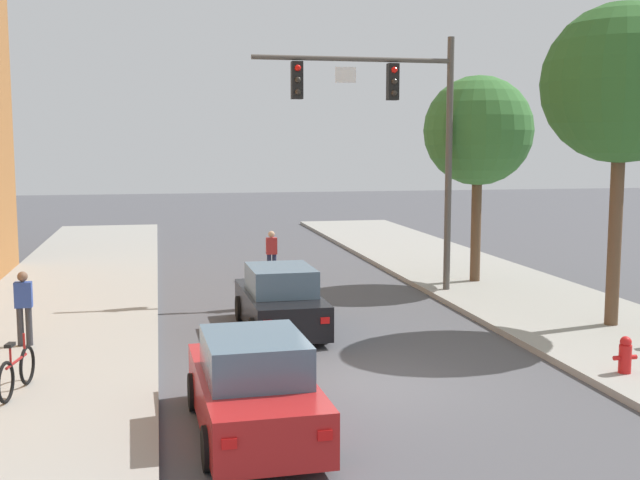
% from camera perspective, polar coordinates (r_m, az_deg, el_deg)
% --- Properties ---
extents(ground_plane, '(120.00, 120.00, 0.00)m').
position_cam_1_polar(ground_plane, '(15.31, 3.81, -10.28)').
color(ground_plane, '#4C4C51').
extents(sidewalk_left, '(5.00, 60.00, 0.15)m').
position_cam_1_polar(sidewalk_left, '(15.00, -21.36, -10.82)').
color(sidewalk_left, '#99968E').
rests_on(sidewalk_left, ground).
extents(traffic_signal_mast, '(5.98, 0.38, 7.50)m').
position_cam_1_polar(traffic_signal_mast, '(23.39, 5.50, 8.83)').
color(traffic_signal_mast, '#514C47').
rests_on(traffic_signal_mast, sidewalk_right).
extents(car_lead_black, '(1.90, 4.27, 1.60)m').
position_cam_1_polar(car_lead_black, '(19.26, -2.90, -4.47)').
color(car_lead_black, black).
rests_on(car_lead_black, ground).
extents(car_following_red, '(1.94, 4.29, 1.60)m').
position_cam_1_polar(car_following_red, '(12.60, -4.83, -10.66)').
color(car_following_red, '#B21E1E').
rests_on(car_following_red, ground).
extents(pedestrian_sidewalk_left_walker, '(0.36, 0.22, 1.64)m').
position_cam_1_polar(pedestrian_sidewalk_left_walker, '(18.37, -20.61, -4.39)').
color(pedestrian_sidewalk_left_walker, '#333338').
rests_on(pedestrian_sidewalk_left_walker, sidewalk_left).
extents(pedestrian_crossing_road, '(0.36, 0.22, 1.64)m').
position_cam_1_polar(pedestrian_crossing_road, '(26.58, -3.52, -0.90)').
color(pedestrian_crossing_road, '#232847').
rests_on(pedestrian_crossing_road, ground).
extents(bicycle_leaning, '(0.38, 1.75, 0.98)m').
position_cam_1_polar(bicycle_leaning, '(15.07, -21.06, -8.87)').
color(bicycle_leaning, black).
rests_on(bicycle_leaning, sidewalk_left).
extents(fire_hydrant, '(0.48, 0.24, 0.72)m').
position_cam_1_polar(fire_hydrant, '(16.39, 21.18, -7.74)').
color(fire_hydrant, red).
rests_on(fire_hydrant, sidewalk_right).
extents(street_tree_nearest, '(3.77, 3.77, 7.69)m').
position_cam_1_polar(street_tree_nearest, '(20.23, 20.96, 10.45)').
color(street_tree_nearest, brown).
rests_on(street_tree_nearest, sidewalk_right).
extents(street_tree_second, '(3.46, 3.46, 6.53)m').
position_cam_1_polar(street_tree_second, '(25.62, 11.36, 7.70)').
color(street_tree_second, brown).
rests_on(street_tree_second, sidewalk_right).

